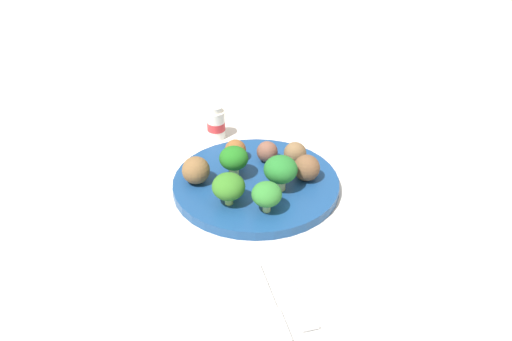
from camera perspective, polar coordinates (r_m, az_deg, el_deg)
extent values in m
plane|color=silver|center=(1.02, 0.00, -1.70)|extent=(4.00, 4.00, 0.00)
cylinder|color=navy|center=(1.01, 0.00, -1.33)|extent=(0.28, 0.28, 0.02)
cylinder|color=#ACC078|center=(1.01, -2.09, -0.16)|extent=(0.02, 0.02, 0.02)
ellipsoid|color=#1F6C1D|center=(1.00, -2.13, 1.18)|extent=(0.05, 0.05, 0.04)
cylinder|color=#A7C077|center=(0.98, 2.31, -1.34)|extent=(0.02, 0.02, 0.02)
ellipsoid|color=#25732B|center=(0.97, 2.35, 0.11)|extent=(0.06, 0.06, 0.04)
cylinder|color=#8FBE76|center=(0.94, 1.26, -3.47)|extent=(0.01, 0.01, 0.01)
ellipsoid|color=#317D30|center=(0.92, 1.28, -2.24)|extent=(0.05, 0.05, 0.04)
cylinder|color=#95CD69|center=(0.95, -2.59, -2.82)|extent=(0.01, 0.01, 0.01)
ellipsoid|color=#357524|center=(0.94, -2.63, -1.53)|extent=(0.05, 0.05, 0.04)
sphere|color=brown|center=(1.05, 1.07, 1.80)|extent=(0.04, 0.04, 0.04)
sphere|color=brown|center=(1.00, -5.72, 0.02)|extent=(0.05, 0.05, 0.05)
sphere|color=brown|center=(1.00, 4.83, 0.25)|extent=(0.04, 0.04, 0.04)
sphere|color=brown|center=(1.06, -1.97, 1.95)|extent=(0.04, 0.04, 0.04)
sphere|color=brown|center=(1.05, 3.73, 1.65)|extent=(0.04, 0.04, 0.04)
cube|color=white|center=(0.81, 2.51, -12.26)|extent=(0.18, 0.13, 0.01)
cube|color=silver|center=(0.82, 3.42, -11.08)|extent=(0.09, 0.02, 0.01)
cube|color=silver|center=(0.78, 4.87, -13.99)|extent=(0.03, 0.02, 0.01)
cube|color=silver|center=(0.82, 0.73, -10.92)|extent=(0.09, 0.02, 0.01)
cube|color=silver|center=(0.77, 2.19, -14.50)|extent=(0.06, 0.02, 0.01)
cylinder|color=white|center=(1.16, -3.81, 4.38)|extent=(0.03, 0.03, 0.06)
cylinder|color=red|center=(1.16, -3.80, 4.26)|extent=(0.03, 0.03, 0.02)
cylinder|color=silver|center=(1.14, -3.86, 5.83)|extent=(0.02, 0.02, 0.01)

